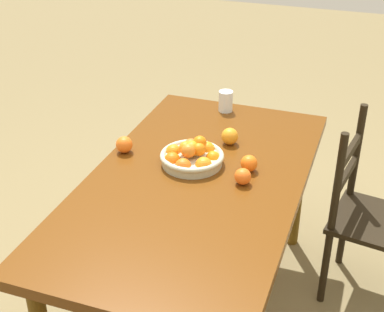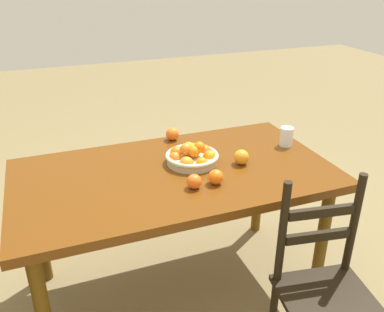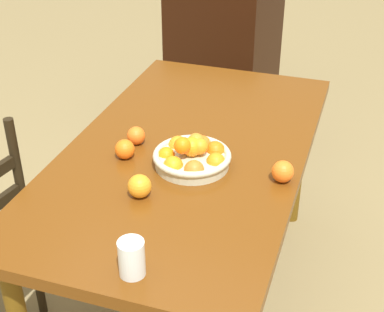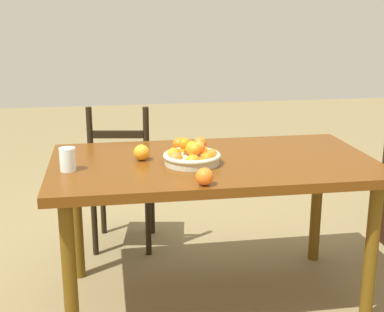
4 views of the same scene
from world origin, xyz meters
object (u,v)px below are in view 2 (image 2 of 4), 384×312
object	(u,v)px
orange_loose_1	(241,157)
orange_loose_3	(194,181)
dining_table	(175,185)
chair_near_window	(325,294)
orange_loose_0	(172,134)
orange_loose_2	(216,177)
drinking_glass	(286,137)
fruit_bowl	(192,156)

from	to	relation	value
orange_loose_1	orange_loose_3	bearing A→B (deg)	24.84
orange_loose_3	dining_table	bearing A→B (deg)	-80.79
chair_near_window	orange_loose_1	distance (m)	0.77
orange_loose_0	orange_loose_2	bearing A→B (deg)	92.68
orange_loose_2	drinking_glass	world-z (taller)	drinking_glass
orange_loose_3	fruit_bowl	bearing A→B (deg)	-108.23
chair_near_window	fruit_bowl	xyz separation A→B (m)	(0.32, -0.78, 0.37)
fruit_bowl	chair_near_window	bearing A→B (deg)	112.45
orange_loose_0	dining_table	bearing A→B (deg)	73.25
orange_loose_1	drinking_glass	bearing A→B (deg)	-160.50
dining_table	orange_loose_1	xyz separation A→B (m)	(-0.36, 0.05, 0.12)
orange_loose_0	drinking_glass	bearing A→B (deg)	152.42
dining_table	drinking_glass	bearing A→B (deg)	-173.83
orange_loose_3	drinking_glass	size ratio (longest dim) A/B	0.64
orange_loose_0	drinking_glass	xyz separation A→B (m)	(-0.59, 0.31, 0.02)
chair_near_window	drinking_glass	world-z (taller)	chair_near_window
fruit_bowl	orange_loose_3	size ratio (longest dim) A/B	4.03
dining_table	drinking_glass	world-z (taller)	drinking_glass
orange_loose_2	orange_loose_3	size ratio (longest dim) A/B	1.05
orange_loose_3	chair_near_window	bearing A→B (deg)	127.74
orange_loose_0	orange_loose_2	distance (m)	0.58
dining_table	orange_loose_3	bearing A→B (deg)	99.21
fruit_bowl	orange_loose_0	xyz separation A→B (m)	(-0.00, -0.33, -0.00)
chair_near_window	fruit_bowl	size ratio (longest dim) A/B	3.32
chair_near_window	orange_loose_3	size ratio (longest dim) A/B	13.39
chair_near_window	orange_loose_1	xyz separation A→B (m)	(0.08, -0.67, 0.37)
dining_table	drinking_glass	distance (m)	0.73
orange_loose_3	drinking_glass	xyz separation A→B (m)	(-0.68, -0.27, 0.02)
fruit_bowl	orange_loose_0	distance (m)	0.33
dining_table	fruit_bowl	xyz separation A→B (m)	(-0.12, -0.06, 0.12)
chair_near_window	orange_loose_3	distance (m)	0.76
fruit_bowl	orange_loose_1	world-z (taller)	fruit_bowl
fruit_bowl	orange_loose_1	bearing A→B (deg)	156.40
dining_table	orange_loose_0	distance (m)	0.42
orange_loose_2	drinking_glass	xyz separation A→B (m)	(-0.56, -0.27, 0.02)
chair_near_window	drinking_glass	xyz separation A→B (m)	(-0.27, -0.80, 0.39)
orange_loose_1	orange_loose_3	distance (m)	0.36
orange_loose_0	orange_loose_3	size ratio (longest dim) A/B	1.10
orange_loose_3	drinking_glass	world-z (taller)	drinking_glass
drinking_glass	chair_near_window	bearing A→B (deg)	71.26
orange_loose_0	orange_loose_3	world-z (taller)	orange_loose_0
fruit_bowl	orange_loose_0	bearing A→B (deg)	-90.04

